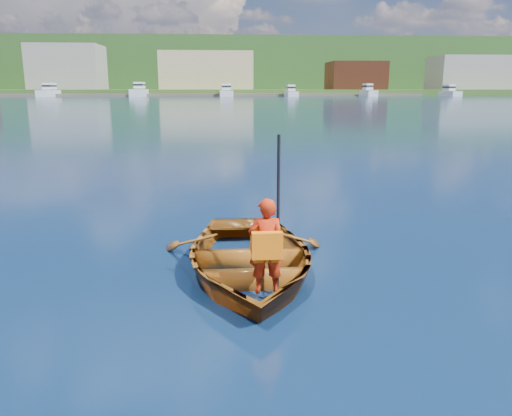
% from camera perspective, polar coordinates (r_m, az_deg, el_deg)
% --- Properties ---
extents(ground, '(600.00, 600.00, 0.00)m').
position_cam_1_polar(ground, '(6.96, -6.08, -6.51)').
color(ground, '#0F273B').
rests_on(ground, ground).
extents(rowboat, '(2.51, 3.48, 0.72)m').
position_cam_1_polar(rowboat, '(6.58, -0.92, -5.70)').
color(rowboat, brown).
rests_on(rowboat, ground).
extents(child_paddler, '(0.41, 0.34, 1.78)m').
position_cam_1_polar(child_paddler, '(5.60, 1.19, -4.31)').
color(child_paddler, red).
rests_on(child_paddler, ground).
extents(shoreline, '(400.00, 140.00, 22.00)m').
position_cam_1_polar(shoreline, '(243.27, -3.89, 15.36)').
color(shoreline, '#3C4F23').
rests_on(shoreline, ground).
extents(dock, '(159.96, 13.32, 0.80)m').
position_cam_1_polar(dock, '(154.67, -6.12, 12.72)').
color(dock, brown).
rests_on(dock, ground).
extents(waterfront_buildings, '(202.00, 16.00, 14.00)m').
position_cam_1_polar(waterfront_buildings, '(171.81, -6.60, 15.23)').
color(waterfront_buildings, brown).
rests_on(waterfront_buildings, ground).
extents(marina_yachts, '(142.20, 13.47, 4.39)m').
position_cam_1_polar(marina_yachts, '(150.10, -7.08, 13.04)').
color(marina_yachts, silver).
rests_on(marina_yachts, ground).
extents(hillside_trees, '(288.71, 88.39, 25.51)m').
position_cam_1_polar(hillside_trees, '(237.35, -11.91, 16.61)').
color(hillside_trees, '#382314').
rests_on(hillside_trees, ground).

